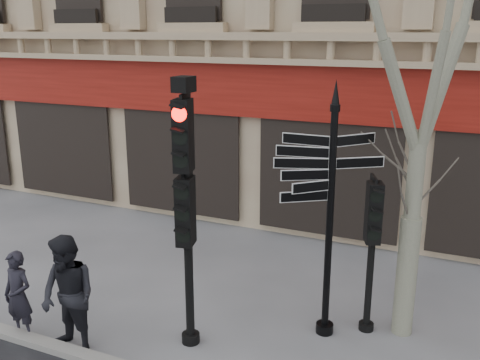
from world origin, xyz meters
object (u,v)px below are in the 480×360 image
object	(u,v)px
traffic_signal_main	(186,183)
pedestrian_b	(68,297)
fingerpost	(332,170)
pedestrian_a	(18,296)
traffic_signal_secondary	(373,229)

from	to	relation	value
traffic_signal_main	pedestrian_b	bearing A→B (deg)	-161.32
fingerpost	pedestrian_a	size ratio (longest dim) A/B	2.80
fingerpost	pedestrian_a	bearing A→B (deg)	-179.04
pedestrian_b	fingerpost	bearing A→B (deg)	42.08
fingerpost	pedestrian_a	world-z (taller)	fingerpost
traffic_signal_secondary	pedestrian_a	bearing A→B (deg)	-174.89
traffic_signal_secondary	pedestrian_b	bearing A→B (deg)	-169.26
traffic_signal_secondary	pedestrian_b	xyz separation A→B (m)	(-4.15, -2.60, -0.87)
fingerpost	pedestrian_b	distance (m)	4.57
fingerpost	traffic_signal_secondary	size ratio (longest dim) A/B	1.61
pedestrian_b	pedestrian_a	bearing A→B (deg)	-170.15
traffic_signal_secondary	pedestrian_a	xyz separation A→B (m)	(-5.23, -2.60, -1.09)
fingerpost	traffic_signal_secondary	xyz separation A→B (m)	(0.63, 0.38, -1.02)
traffic_signal_main	traffic_signal_secondary	xyz separation A→B (m)	(2.57, 1.58, -0.89)
traffic_signal_main	traffic_signal_secondary	distance (m)	3.15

